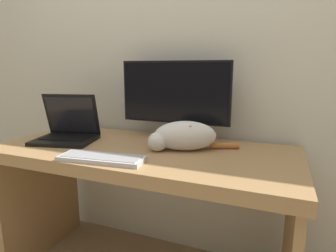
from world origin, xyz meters
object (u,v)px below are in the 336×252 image
(external_keyboard, at_px, (102,158))
(cat, at_px, (183,136))
(monitor, at_px, (174,98))
(laptop, at_px, (67,132))

(external_keyboard, bearing_deg, cat, 39.00)
(monitor, height_order, laptop, monitor)
(cat, bearing_deg, monitor, 101.14)
(cat, bearing_deg, external_keyboard, -155.89)
(monitor, relative_size, laptop, 1.72)
(laptop, xyz_separation_m, cat, (0.67, 0.06, 0.02))
(external_keyboard, bearing_deg, laptop, 143.09)
(laptop, distance_m, cat, 0.67)
(external_keyboard, xyz_separation_m, cat, (0.28, 0.29, 0.06))
(monitor, xyz_separation_m, laptop, (-0.56, -0.23, -0.19))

